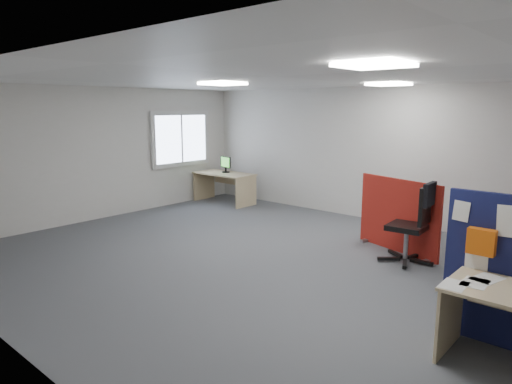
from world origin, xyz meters
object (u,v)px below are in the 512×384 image
Objects in this scene: red_divider at (398,216)px; monitor_second at (226,164)px; office_chair at (416,218)px; second_desk at (225,180)px.

monitor_second is (-4.81, 0.94, 0.37)m from red_divider.
office_chair reaches higher than monitor_second.
monitor_second is (-0.03, 0.05, 0.40)m from second_desk.
red_divider is 0.62m from office_chair.
monitor_second is 5.44m from office_chair.
second_desk is at bearing -173.63° from red_divider.
monitor_second is at bearing 161.41° from office_chair.
second_desk is 3.58× the size of monitor_second.
red_divider is at bearing 3.73° from monitor_second.
red_divider is 1.25× the size of office_chair.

